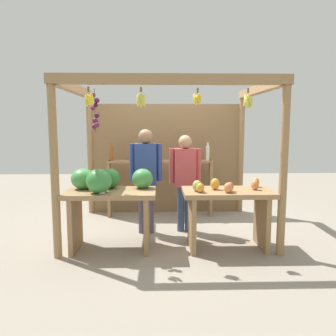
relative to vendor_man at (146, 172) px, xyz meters
name	(u,v)px	position (x,y,z in m)	size (l,w,h in m)	color
ground_plane	(168,229)	(0.33, 0.14, -0.93)	(12.00, 12.00, 0.00)	gray
market_stall	(167,143)	(0.32, 0.59, 0.39)	(2.89, 2.26, 2.21)	#99754C
fruit_counter_left	(108,194)	(-0.47, -0.64, -0.19)	(1.17, 0.74, 1.08)	#99754C
fruit_counter_right	(227,205)	(1.08, -0.67, -0.36)	(1.16, 0.64, 0.93)	#99754C
bottle_shelf_unit	(161,173)	(0.23, 0.94, -0.16)	(1.85, 0.22, 1.36)	#99754C
vendor_man	(146,172)	(0.00, 0.00, 0.00)	(0.48, 0.21, 1.56)	#4F4A60
vendor_woman	(185,175)	(0.59, 0.07, -0.06)	(0.48, 0.20, 1.47)	#354B73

